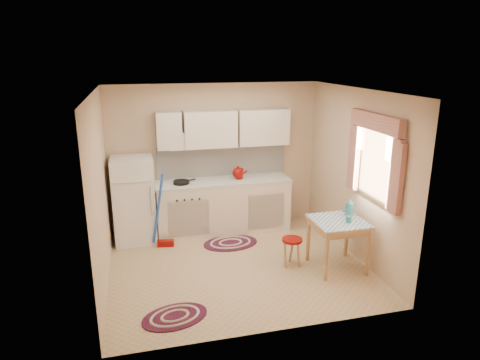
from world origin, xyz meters
name	(u,v)px	position (x,y,z in m)	size (l,w,h in m)	color
room_shell	(244,154)	(0.16, 0.24, 1.60)	(3.64, 3.60, 2.52)	tan
fridge	(134,200)	(-1.40, 1.25, 0.70)	(0.65, 0.60, 1.40)	white
broom	(164,211)	(-0.96, 0.90, 0.60)	(0.28, 0.12, 1.20)	blue
base_cabinets	(223,207)	(0.07, 1.30, 0.44)	(2.25, 0.60, 0.88)	silver
countertop	(223,181)	(0.07, 1.30, 0.90)	(2.27, 0.62, 0.04)	silver
frying_pan	(181,182)	(-0.63, 1.25, 0.94)	(0.26, 0.26, 0.05)	black
red_kettle	(238,173)	(0.33, 1.30, 1.03)	(0.21, 0.19, 0.21)	#7F0804
red_canister	(239,174)	(0.36, 1.30, 1.00)	(0.12, 0.12, 0.16)	#7F0804
table	(337,245)	(1.36, -0.41, 0.36)	(0.72, 0.72, 0.72)	tan
stool	(292,252)	(0.77, -0.19, 0.21)	(0.29, 0.29, 0.42)	#7F0804
coffee_pot	(350,208)	(1.58, -0.29, 0.86)	(0.14, 0.12, 0.27)	teal
mug	(349,220)	(1.46, -0.51, 0.77)	(0.08, 0.08, 0.10)	teal
rug_center	(230,243)	(0.07, 0.75, 0.01)	(0.89, 0.59, 0.02)	maroon
rug_left	(175,317)	(-1.01, -1.08, 0.01)	(0.79, 0.52, 0.02)	maroon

